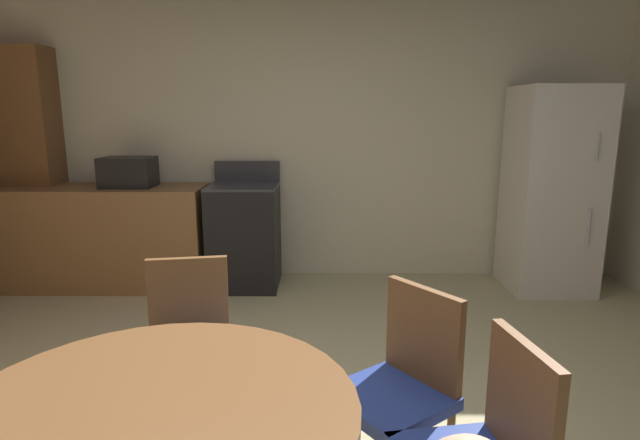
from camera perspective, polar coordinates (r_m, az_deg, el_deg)
name	(u,v)px	position (r m, az deg, el deg)	size (l,w,h in m)	color
wall_back	(311,133)	(4.89, -0.99, 9.57)	(6.04, 0.12, 2.70)	beige
kitchen_counter	(106,237)	(5.01, -22.51, -1.70)	(1.78, 0.60, 0.90)	olive
pantry_column	(35,167)	(5.37, -28.94, 5.09)	(0.44, 0.36, 2.10)	brown
oven_range	(245,235)	(4.67, -8.31, -1.63)	(0.60, 0.60, 1.10)	black
refrigerator	(551,190)	(4.90, 24.15, 3.01)	(0.68, 0.68, 1.76)	silver
microwave	(128,172)	(4.82, -20.37, 4.98)	(0.44, 0.32, 0.26)	black
chair_northeast	(402,382)	(2.18, 9.03, -17.18)	(0.56, 0.56, 0.87)	brown
chair_north	(188,340)	(2.57, -14.31, -12.69)	(0.46, 0.46, 0.87)	brown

